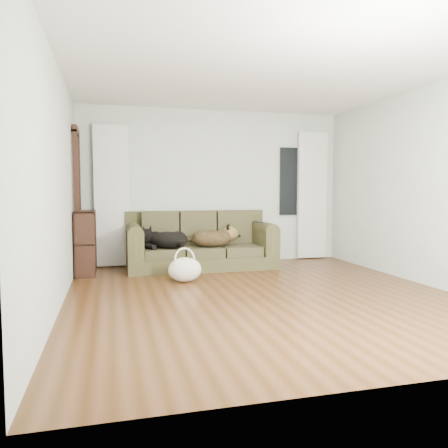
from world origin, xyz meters
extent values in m
plane|color=#3F230C|center=(0.00, 0.00, 0.00)|extent=(5.00, 5.00, 0.00)
plane|color=white|center=(0.00, 0.00, 2.60)|extent=(5.00, 5.00, 0.00)
cube|color=beige|center=(0.00, 2.50, 1.30)|extent=(4.50, 0.04, 2.60)
cube|color=beige|center=(-2.25, 0.00, 1.30)|extent=(0.04, 5.00, 2.60)
cube|color=beige|center=(2.25, 0.00, 1.30)|extent=(0.04, 5.00, 2.60)
cube|color=silver|center=(-1.70, 2.42, 1.15)|extent=(0.55, 0.08, 2.25)
cube|color=silver|center=(1.80, 2.42, 1.15)|extent=(0.55, 0.08, 2.25)
cube|color=black|center=(1.45, 2.47, 1.40)|extent=(0.50, 0.03, 1.20)
cube|color=black|center=(-2.20, 2.05, 1.05)|extent=(0.07, 0.60, 2.10)
cube|color=#444023|center=(-0.33, 1.97, 0.45)|extent=(2.32, 1.00, 0.95)
ellipsoid|color=black|center=(-0.91, 1.87, 0.48)|extent=(0.77, 0.73, 0.27)
ellipsoid|color=black|center=(-0.15, 1.88, 0.49)|extent=(0.68, 0.49, 0.29)
cube|color=black|center=(0.59, 1.78, 0.73)|extent=(0.11, 0.21, 0.02)
ellipsoid|color=beige|center=(-0.76, 0.98, 0.16)|extent=(0.46, 0.35, 0.33)
cube|color=black|center=(-2.09, 1.92, 0.50)|extent=(0.30, 0.76, 0.94)
camera|label=1|loc=(-1.72, -4.81, 1.23)|focal=35.00mm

